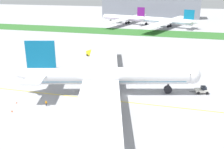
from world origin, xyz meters
TOP-DOWN VIEW (x-y plane):
  - ground_plane at (0.00, 0.00)m, footprint 600.00×600.00m
  - apron_taxi_line at (0.00, -3.99)m, footprint 280.00×0.36m
  - grass_median_strip at (0.00, 104.16)m, footprint 320.00×24.00m
  - airliner_foreground at (-6.60, 0.55)m, footprint 53.68×87.78m
  - pushback_tug at (21.12, 7.73)m, footprint 5.58×3.43m
  - ground_crew_wingwalker_port at (-19.86, -11.56)m, footprint 0.55×0.28m
  - ground_crew_marshaller_front at (-4.42, 2.13)m, footprint 0.49×0.50m
  - traffic_cone_near_nose at (-26.80, -16.78)m, footprint 0.36×0.36m
  - traffic_cone_port_wing at (-28.64, -12.04)m, footprint 0.36×0.36m
  - service_truck_baggage_loader at (-23.75, 38.99)m, footprint 5.81×4.46m
  - parked_airliner_far_left at (-29.32, 140.88)m, footprint 40.41×64.95m
  - parked_airliner_far_centre at (4.02, 131.82)m, footprint 46.88×77.47m
  - terminal_building at (-14.76, 191.17)m, footprint 91.79×20.00m

SIDE VIEW (x-z plane):
  - ground_plane at x=0.00m, z-range 0.00..0.00m
  - apron_taxi_line at x=0.00m, z-range 0.00..0.01m
  - grass_median_strip at x=0.00m, z-range 0.00..0.10m
  - traffic_cone_near_nose at x=-26.80m, z-range -0.01..0.57m
  - traffic_cone_port_wing at x=-28.64m, z-range -0.01..0.57m
  - ground_crew_wingwalker_port at x=-19.86m, z-range 0.17..1.75m
  - pushback_tug at x=21.12m, z-range -0.09..2.05m
  - ground_crew_marshaller_front at x=-4.42m, z-range 0.18..1.90m
  - service_truck_baggage_loader at x=-23.75m, z-range 0.13..2.94m
  - parked_airliner_far_centre at x=4.02m, z-range -2.19..11.44m
  - parked_airliner_far_left at x=-29.32m, z-range -2.19..11.46m
  - airliner_foreground at x=-6.60m, z-range -2.56..13.40m
  - terminal_building at x=-14.76m, z-range 0.00..18.00m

